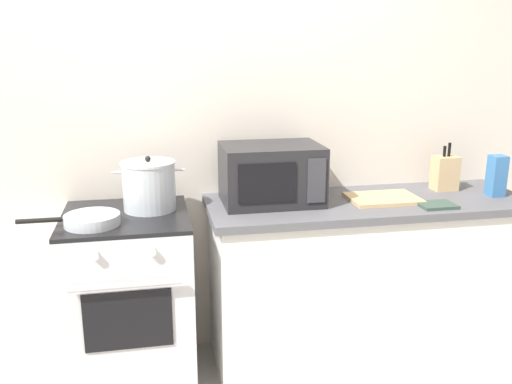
{
  "coord_description": "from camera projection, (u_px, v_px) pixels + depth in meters",
  "views": [
    {
      "loc": [
        -0.22,
        -1.99,
        1.71
      ],
      "look_at": [
        0.29,
        0.6,
        1.0
      ],
      "focal_mm": 38.68,
      "sensor_mm": 36.0,
      "label": 1
    }
  ],
  "objects": [
    {
      "name": "back_wall",
      "position": [
        245.0,
        131.0,
        3.02
      ],
      "size": [
        4.4,
        0.1,
        2.5
      ],
      "primitive_type": "cube",
      "color": "silver",
      "rests_on": "ground_plane"
    },
    {
      "name": "pasta_box",
      "position": [
        497.0,
        176.0,
        2.94
      ],
      "size": [
        0.08,
        0.08,
        0.22
      ],
      "primitive_type": "cube",
      "color": "teal",
      "rests_on": "countertop_right"
    },
    {
      "name": "stock_pot",
      "position": [
        149.0,
        186.0,
        2.69
      ],
      "size": [
        0.35,
        0.26,
        0.27
      ],
      "color": "silver",
      "rests_on": "stove"
    },
    {
      "name": "frying_pan",
      "position": [
        91.0,
        220.0,
        2.48
      ],
      "size": [
        0.45,
        0.25,
        0.05
      ],
      "color": "silver",
      "rests_on": "stove"
    },
    {
      "name": "cutting_board",
      "position": [
        383.0,
        198.0,
        2.88
      ],
      "size": [
        0.36,
        0.26,
        0.02
      ],
      "primitive_type": "cube",
      "color": "tan",
      "rests_on": "countertop_right"
    },
    {
      "name": "lower_cabinet_right",
      "position": [
        365.0,
        284.0,
        3.01
      ],
      "size": [
        1.64,
        0.56,
        0.88
      ],
      "primitive_type": "cube",
      "color": "white",
      "rests_on": "ground_plane"
    },
    {
      "name": "oven_mitt",
      "position": [
        437.0,
        205.0,
        2.77
      ],
      "size": [
        0.18,
        0.14,
        0.02
      ],
      "primitive_type": "cube",
      "color": "#384C42",
      "rests_on": "countertop_right"
    },
    {
      "name": "countertop_right",
      "position": [
        369.0,
        204.0,
        2.89
      ],
      "size": [
        1.7,
        0.6,
        0.04
      ],
      "primitive_type": "cube",
      "color": "#59595E",
      "rests_on": "lower_cabinet_right"
    },
    {
      "name": "stove",
      "position": [
        131.0,
        303.0,
        2.76
      ],
      "size": [
        0.6,
        0.64,
        0.92
      ],
      "color": "silver",
      "rests_on": "ground_plane"
    },
    {
      "name": "knife_block",
      "position": [
        445.0,
        173.0,
        3.07
      ],
      "size": [
        0.13,
        0.1,
        0.27
      ],
      "color": "tan",
      "rests_on": "countertop_right"
    },
    {
      "name": "microwave",
      "position": [
        271.0,
        174.0,
        2.81
      ],
      "size": [
        0.5,
        0.37,
        0.3
      ],
      "color": "#232326",
      "rests_on": "countertop_right"
    }
  ]
}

